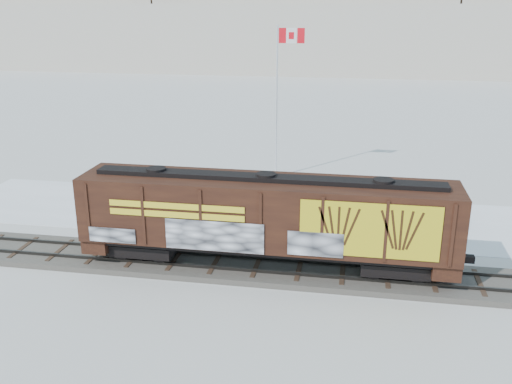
% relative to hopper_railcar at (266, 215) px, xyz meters
% --- Properties ---
extents(ground, '(500.00, 500.00, 0.00)m').
position_rel_hopper_railcar_xyz_m(ground, '(-0.42, 0.01, -2.82)').
color(ground, white).
rests_on(ground, ground).
extents(rail_track, '(50.00, 3.40, 0.43)m').
position_rel_hopper_railcar_xyz_m(rail_track, '(-0.42, 0.01, -2.67)').
color(rail_track, '#59544C').
rests_on(rail_track, ground).
extents(parking_strip, '(40.00, 8.00, 0.03)m').
position_rel_hopper_railcar_xyz_m(parking_strip, '(-0.42, 7.51, -2.80)').
color(parking_strip, white).
rests_on(parking_strip, ground).
extents(hopper_railcar, '(17.08, 3.06, 4.28)m').
position_rel_hopper_railcar_xyz_m(hopper_railcar, '(0.00, 0.00, 0.00)').
color(hopper_railcar, black).
rests_on(hopper_railcar, rail_track).
extents(flagpole, '(2.30, 0.90, 10.66)m').
position_rel_hopper_railcar_xyz_m(flagpole, '(-1.61, 15.44, 1.06)').
color(flagpole, silver).
rests_on(flagpole, ground).
extents(car_silver, '(5.06, 3.58, 1.60)m').
position_rel_hopper_railcar_xyz_m(car_silver, '(-1.88, 8.15, -1.99)').
color(car_silver, '#9DA0A4').
rests_on(car_silver, parking_strip).
extents(car_white, '(5.17, 2.21, 1.66)m').
position_rel_hopper_railcar_xyz_m(car_white, '(1.09, 8.45, -1.96)').
color(car_white, white).
rests_on(car_white, parking_strip).
extents(car_dark, '(4.56, 2.75, 1.24)m').
position_rel_hopper_railcar_xyz_m(car_dark, '(8.15, 7.91, -2.17)').
color(car_dark, black).
rests_on(car_dark, parking_strip).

